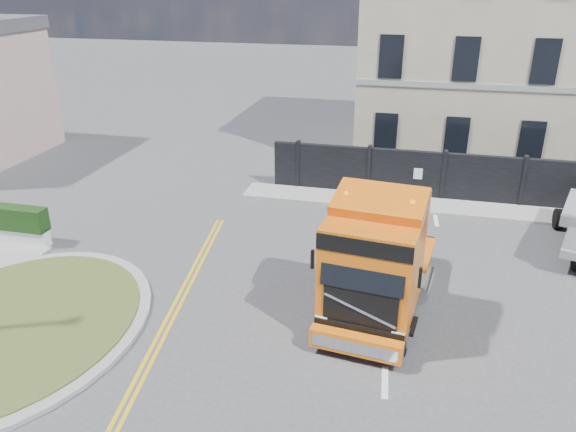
# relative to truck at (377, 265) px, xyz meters

# --- Properties ---
(ground) EXTENTS (120.00, 120.00, 0.00)m
(ground) POSITION_rel_truck_xyz_m (-2.14, 0.21, -1.60)
(ground) COLOR #424244
(ground) RESTS_ON ground
(traffic_island) EXTENTS (6.80, 6.80, 0.17)m
(traffic_island) POSITION_rel_truck_xyz_m (-9.14, -2.79, -1.52)
(traffic_island) COLOR gray
(traffic_island) RESTS_ON ground
(hoarding_fence) EXTENTS (18.80, 0.25, 2.00)m
(hoarding_fence) POSITION_rel_truck_xyz_m (4.41, 9.21, -0.60)
(hoarding_fence) COLOR black
(hoarding_fence) RESTS_ON ground
(georgian_building) EXTENTS (12.30, 10.30, 12.80)m
(georgian_building) POSITION_rel_truck_xyz_m (3.86, 16.71, 4.17)
(georgian_building) COLOR #BFB198
(georgian_building) RESTS_ON ground
(pavement_far) EXTENTS (20.00, 1.60, 0.12)m
(pavement_far) POSITION_rel_truck_xyz_m (3.86, 8.31, -1.54)
(pavement_far) COLOR gray
(pavement_far) RESTS_ON ground
(truck) EXTENTS (2.92, 6.20, 3.58)m
(truck) POSITION_rel_truck_xyz_m (0.00, 0.00, 0.00)
(truck) COLOR black
(truck) RESTS_ON ground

